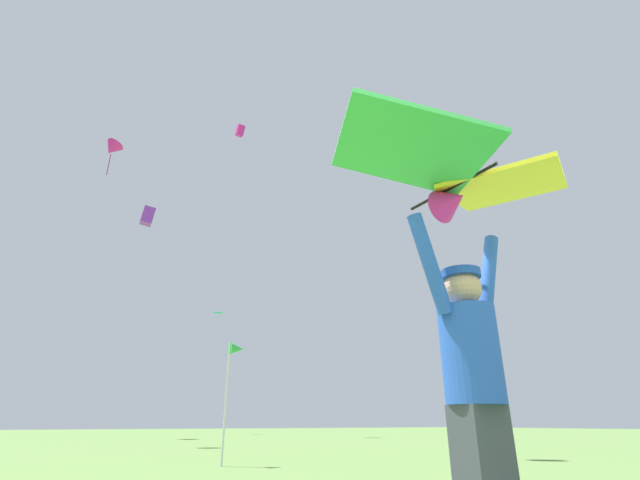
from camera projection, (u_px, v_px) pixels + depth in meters
name	position (u px, v px, depth m)	size (l,w,h in m)	color
kite_flyer_person	(474.00, 383.00, 2.58)	(0.81, 0.36, 1.92)	#424751
held_stunt_kite	(459.00, 176.00, 3.01)	(2.01, 1.10, 0.42)	black
distant_kite_purple_overhead_distant	(148.00, 216.00, 17.91)	(0.54, 0.47, 0.75)	purple
distant_kite_magenta_far_center	(240.00, 131.00, 33.07)	(0.56, 0.73, 0.93)	#DB2393
distant_kite_teal_high_left	(218.00, 312.00, 33.93)	(0.86, 0.86, 0.10)	#19B2AD
distant_kite_magenta_mid_right	(112.00, 149.00, 29.27)	(1.70, 1.53, 2.61)	#DB2393
marker_flag	(235.00, 358.00, 8.81)	(0.30, 0.24, 2.20)	silver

